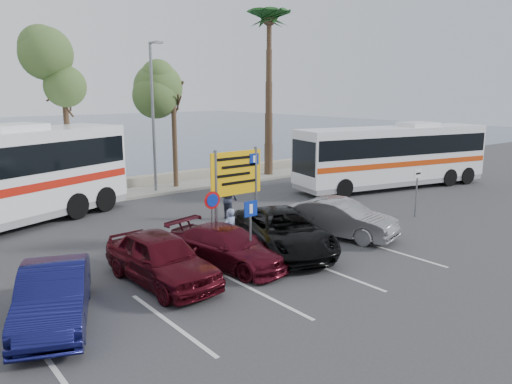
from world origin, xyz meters
TOP-DOWN VIEW (x-y plane):
  - ground at (0.00, 0.00)m, footprint 120.00×120.00m
  - kerb_strip at (0.00, 14.00)m, footprint 44.00×2.40m
  - seawall at (0.00, 16.00)m, footprint 48.00×0.80m
  - tree_mid at (-1.50, 14.00)m, footprint 3.20×3.20m
  - tree_right at (4.50, 14.00)m, footprint 3.20×3.20m
  - palm_tree at (11.50, 14.00)m, footprint 4.80×4.80m
  - street_lamp_right at (3.00, 13.52)m, footprint 0.45×1.15m
  - direction_sign at (1.00, 3.20)m, footprint 2.20×0.12m
  - sign_no_stop at (-0.60, 2.38)m, footprint 0.60×0.08m
  - sign_parking at (-0.20, 0.79)m, footprint 0.50×0.07m
  - sign_taxi at (9.80, 1.49)m, footprint 0.50×0.07m
  - lane_markings at (-1.14, -1.00)m, footprint 12.02×4.20m
  - coach_bus_right at (14.70, 6.50)m, footprint 12.42×5.12m
  - car_blue at (-6.32, 0.77)m, footprint 3.09×4.67m
  - car_maroon at (-0.60, 1.50)m, footprint 2.79×4.75m
  - car_red at (-3.00, 1.50)m, footprint 2.03×4.60m
  - suv_black at (1.80, 1.50)m, footprint 4.11×5.87m
  - car_silver_b at (4.79, 1.50)m, footprint 2.76×4.69m
  - pedestrian_near at (0.30, 2.64)m, footprint 0.62×0.44m
  - pedestrian_far at (3.00, 6.50)m, footprint 0.75×0.93m

SIDE VIEW (x-z plane):
  - ground at x=0.00m, z-range 0.00..0.00m
  - lane_markings at x=-1.14m, z-range 0.00..0.01m
  - kerb_strip at x=0.00m, z-range 0.00..0.15m
  - seawall at x=0.00m, z-range 0.00..0.60m
  - car_maroon at x=-0.60m, z-range 0.00..1.29m
  - car_blue at x=-6.32m, z-range 0.00..1.45m
  - car_silver_b at x=4.79m, z-range 0.00..1.46m
  - suv_black at x=1.80m, z-range 0.00..1.49m
  - car_red at x=-3.00m, z-range 0.00..1.54m
  - pedestrian_near at x=0.30m, z-range 0.00..1.58m
  - pedestrian_far at x=3.00m, z-range 0.00..1.81m
  - sign_taxi at x=9.80m, z-range 0.32..2.52m
  - sign_parking at x=-0.20m, z-range 0.34..2.59m
  - sign_no_stop at x=-0.60m, z-range 0.40..2.75m
  - coach_bus_right at x=14.70m, z-range -0.14..3.65m
  - direction_sign at x=1.00m, z-range 0.63..4.23m
  - street_lamp_right at x=3.00m, z-range 0.59..8.60m
  - tree_right at x=4.50m, z-range 2.47..9.87m
  - tree_mid at x=-1.50m, z-range 2.65..10.65m
  - palm_tree at x=11.50m, z-range 4.27..15.47m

